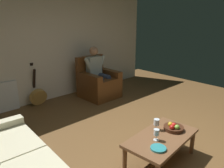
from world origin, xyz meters
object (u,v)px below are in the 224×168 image
at_px(wine_glass_near, 156,133).
at_px(armchair, 98,84).
at_px(wine_glass_far, 156,123).
at_px(decorative_dish, 158,148).
at_px(guitar, 38,96).
at_px(coffee_table, 161,140).
at_px(person_seated, 97,70).
at_px(fruit_bowl, 173,128).

bearing_deg(wine_glass_near, armchair, -113.99).
relative_size(wine_glass_far, decorative_dish, 0.84).
bearing_deg(guitar, armchair, 160.03).
xyz_separation_m(coffee_table, decorative_dish, (0.28, 0.15, 0.07)).
height_order(person_seated, fruit_bowl, person_seated).
bearing_deg(armchair, guitar, -20.99).
distance_m(armchair, person_seated, 0.34).
distance_m(armchair, coffee_table, 2.79).
bearing_deg(wine_glass_far, fruit_bowl, 134.81).
bearing_deg(guitar, decorative_dish, 90.86).
xyz_separation_m(person_seated, wine_glass_near, (1.16, 2.63, -0.18)).
xyz_separation_m(guitar, decorative_dish, (-0.05, 3.24, 0.18)).
bearing_deg(coffee_table, fruit_bowl, 178.16).
relative_size(armchair, person_seated, 0.80).
distance_m(person_seated, fruit_bowl, 2.75).
height_order(armchair, wine_glass_far, armchair).
distance_m(armchair, fruit_bowl, 2.72).
relative_size(coffee_table, fruit_bowl, 4.04).
distance_m(coffee_table, guitar, 3.11).
xyz_separation_m(armchair, person_seated, (0.00, -0.02, 0.34)).
bearing_deg(guitar, wine_glass_near, 93.60).
bearing_deg(guitar, coffee_table, 96.05).
relative_size(armchair, wine_glass_far, 6.14).
bearing_deg(fruit_bowl, person_seated, -106.09).
relative_size(person_seated, guitar, 1.29).
height_order(person_seated, guitar, person_seated).
bearing_deg(wine_glass_near, decorative_dish, 43.97).
bearing_deg(coffee_table, armchair, -111.54).
distance_m(fruit_bowl, decorative_dish, 0.56).
distance_m(person_seated, wine_glass_near, 2.88).
distance_m(person_seated, guitar, 1.50).
bearing_deg(coffee_table, wine_glass_near, 2.02).
xyz_separation_m(wine_glass_far, decorative_dish, (0.38, 0.31, -0.10)).
bearing_deg(wine_glass_near, person_seated, -113.79).
bearing_deg(person_seated, coffee_table, 67.63).
relative_size(armchair, guitar, 1.04).
bearing_deg(decorative_dish, armchair, -115.43).
height_order(coffee_table, guitar, guitar).
relative_size(person_seated, decorative_dish, 6.45).
bearing_deg(fruit_bowl, wine_glass_near, -0.55).
distance_m(coffee_table, fruit_bowl, 0.28).
distance_m(armchair, wine_glass_far, 2.61).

